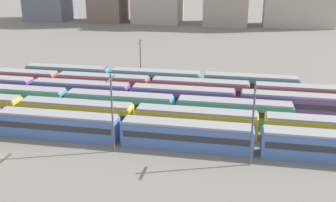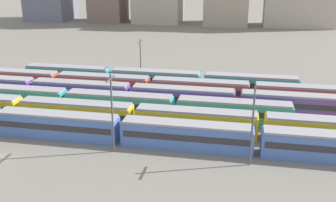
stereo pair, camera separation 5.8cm
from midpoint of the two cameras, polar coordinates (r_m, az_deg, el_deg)
The scene contains 10 objects.
ground_plane at distance 74.99m, azimuth -17.92°, elevation -0.34°, with size 600.00×600.00×0.00m, color slate.
train_track_0 at distance 55.79m, azimuth -6.90°, elevation -4.19°, with size 74.70×3.06×3.75m.
train_track_1 at distance 58.49m, azimuth 4.12°, elevation -2.96°, with size 93.60×3.06×3.75m.
train_track_2 at distance 65.99m, azimuth -7.03°, elevation -0.42°, with size 55.80×3.06×3.75m.
train_track_3 at distance 67.90m, azimuth 10.10°, elevation -0.01°, with size 112.50×3.06×3.75m.
train_track_4 at distance 73.20m, azimuth 4.69°, elevation 1.66°, with size 93.60×3.06×3.75m.
train_track_5 at distance 79.62m, azimuth -1.78°, elevation 3.18°, with size 55.80×3.06×3.75m.
catenary_pole_0 at distance 48.92m, azimuth 12.21°, elevation -3.13°, with size 0.24×3.20×10.32m.
catenary_pole_1 at distance 82.55m, azimuth -3.99°, elevation 6.11°, with size 0.24×3.20×9.37m.
catenary_pole_2 at distance 51.64m, azimuth -8.09°, elevation -1.33°, with size 0.24×3.20×10.86m.
Camera 2 is at (35.42, -48.59, 24.03)m, focal length 41.99 mm.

